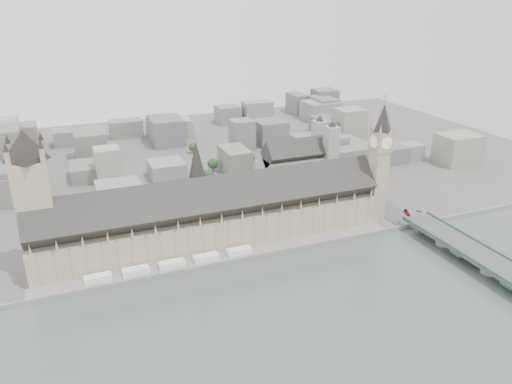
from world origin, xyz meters
name	(u,v)px	position (x,y,z in m)	size (l,w,h in m)	color
ground	(223,254)	(0.00, 0.00, 0.00)	(900.00, 900.00, 0.00)	#595651
embankment_wall	(230,261)	(0.00, -15.00, 1.50)	(600.00, 1.50, 3.00)	gray
river_terrace	(226,257)	(0.00, -7.50, 1.00)	(270.00, 15.00, 2.00)	gray
terrace_tents	(172,264)	(-40.00, -7.00, 4.00)	(118.00, 7.00, 4.00)	white
palace_of_westminster	(214,216)	(0.00, 19.70, 22.71)	(265.00, 40.73, 55.44)	tan
elizabeth_tower	(380,155)	(138.00, 8.00, 58.09)	(17.00, 17.00, 107.50)	tan
victoria_tower	(33,196)	(-122.00, 26.00, 55.20)	(30.00, 30.00, 100.00)	tan
central_tower	(197,171)	(-10.00, 26.00, 57.92)	(13.00, 13.00, 48.00)	gray
westminster_bridge	(482,262)	(162.00, -87.50, 5.12)	(25.00, 325.00, 10.25)	#474749
westminster_abbey	(300,166)	(110.92, 95.00, 25.08)	(68.00, 36.00, 64.00)	gray
city_skyline_inland	(155,143)	(0.00, 245.00, 19.00)	(720.00, 360.00, 38.00)	gray
park_trees	(189,216)	(-10.00, 60.00, 7.50)	(110.00, 30.00, 15.00)	#1A4117
red_bus_north	(407,213)	(156.46, -10.59, 11.62)	(2.30, 9.83, 2.74)	#AA131C
car_approach	(419,211)	(168.61, -11.04, 10.91)	(1.85, 4.56, 1.32)	gray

